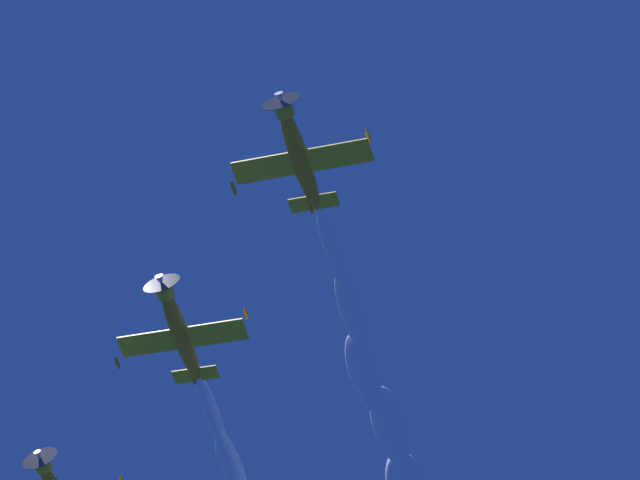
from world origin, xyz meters
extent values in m
ellipsoid|color=orange|center=(5.31, -3.92, 73.86)|extent=(2.85, 6.40, 1.54)
cylinder|color=yellow|center=(6.09, -6.71, 73.69)|extent=(1.43, 1.11, 1.28)
cone|color=white|center=(6.26, -7.31, 73.66)|extent=(0.74, 0.78, 0.62)
cylinder|color=#3F3F47|center=(6.22, -7.18, 73.67)|extent=(2.67, 0.64, 2.73)
cube|color=yellow|center=(5.30, -3.71, 73.71)|extent=(7.83, 3.38, 2.43)
ellipsoid|color=orange|center=(8.96, -2.75, 74.81)|extent=(0.50, 0.90, 0.33)
ellipsoid|color=orange|center=(1.63, -4.67, 72.62)|extent=(0.50, 0.90, 0.33)
cube|color=yellow|center=(4.55, -1.25, 74.06)|extent=(2.91, 1.58, 0.93)
cube|color=orange|center=(4.41, -1.25, 74.52)|extent=(0.67, 1.07, 1.10)
ellipsoid|color=#1E232D|center=(5.29, -4.24, 74.22)|extent=(1.16, 1.57, 0.85)
ellipsoid|color=orange|center=(-6.43, 1.81, 74.72)|extent=(2.89, 6.42, 1.27)
cylinder|color=yellow|center=(-5.65, -0.99, 74.67)|extent=(1.40, 1.14, 1.23)
cone|color=white|center=(-5.48, -1.59, 74.66)|extent=(0.73, 0.79, 0.59)
cylinder|color=#3F3F47|center=(-5.52, -1.45, 74.66)|extent=(2.59, 0.71, 2.67)
cube|color=yellow|center=(-6.44, 2.01, 74.57)|extent=(7.91, 3.40, 2.10)
ellipsoid|color=orange|center=(-2.75, 3.02, 75.52)|extent=(0.50, 0.90, 0.29)
ellipsoid|color=orange|center=(-10.13, 0.99, 73.61)|extent=(0.50, 0.90, 0.29)
cube|color=yellow|center=(-7.19, 4.49, 74.81)|extent=(2.94, 1.59, 0.80)
cube|color=orange|center=(-7.32, 4.51, 75.27)|extent=(0.64, 1.10, 1.07)
ellipsoid|color=#1E232D|center=(-6.44, 1.50, 75.10)|extent=(1.15, 1.59, 0.78)
cylinder|color=yellow|center=(-18.38, 4.69, 74.78)|extent=(1.44, 1.13, 1.29)
cone|color=white|center=(-18.21, 4.09, 74.75)|extent=(0.75, 0.79, 0.62)
cylinder|color=#3F3F47|center=(-18.25, 4.23, 74.76)|extent=(2.69, 0.68, 2.76)
ellipsoid|color=white|center=(3.97, 1.62, 74.05)|extent=(2.35, 5.36, 1.12)
ellipsoid|color=white|center=(2.87, 5.48, 74.06)|extent=(2.72, 5.47, 1.50)
ellipsoid|color=white|center=(1.30, 9.41, 74.41)|extent=(3.08, 5.59, 1.87)
ellipsoid|color=white|center=(0.84, 13.19, 74.35)|extent=(3.45, 5.70, 2.25)
ellipsoid|color=white|center=(-7.82, 7.15, 74.76)|extent=(2.35, 5.36, 1.12)
ellipsoid|color=white|center=(-8.94, 11.01, 74.91)|extent=(2.72, 5.47, 1.50)
camera|label=1|loc=(19.61, -24.79, 1.61)|focal=79.43mm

